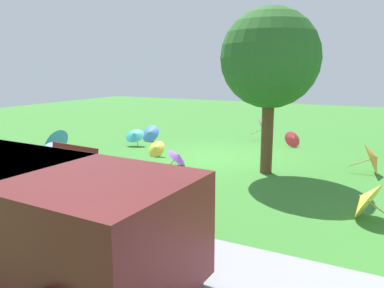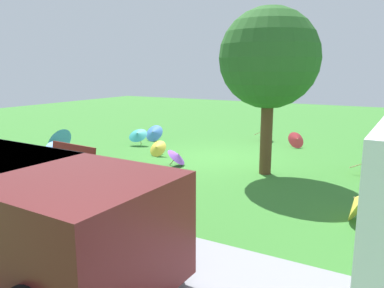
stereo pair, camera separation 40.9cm
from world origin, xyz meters
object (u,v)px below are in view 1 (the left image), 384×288
Objects in this scene: parasol_yellow_0 at (364,199)px; parasol_blue_2 at (59,151)px; parasol_pink_0 at (265,128)px; parasol_red_2 at (293,139)px; park_bench at (79,161)px; parasol_yellow_1 at (156,148)px; parasol_blue_0 at (54,141)px; van_dark at (20,207)px; shade_tree at (270,59)px; parasol_teal_1 at (135,135)px; parasol_purple_0 at (178,156)px; parasol_orange_0 at (374,158)px; parasol_blue_1 at (150,133)px.

parasol_blue_2 is (7.98, -0.19, 0.05)m from parasol_yellow_0.
parasol_red_2 is at bearing 148.16° from parasol_pink_0.
park_bench is at bearing 71.14° from parasol_pink_0.
parasol_blue_0 is at bearing 26.25° from parasol_yellow_1.
van_dark is at bearing 132.04° from parasol_blue_2.
parasol_yellow_0 is (-2.55, 2.26, -2.59)m from shade_tree.
parasol_teal_1 is 2.80m from parasol_blue_0.
parasol_red_2 is (-1.29, 0.80, -0.17)m from parasol_pink_0.
parasol_purple_0 is (-1.22, 0.73, 0.02)m from parasol_yellow_1.
parasol_purple_0 is at bearing 147.79° from parasol_teal_1.
parasol_teal_1 is at bearing -118.30° from parasol_blue_0.
parasol_orange_0 is 7.81m from parasol_teal_1.
park_bench is at bearing 84.24° from parasol_yellow_1.
van_dark is 8.62m from parasol_teal_1.
park_bench is 2.06× the size of parasol_teal_1.
shade_tree reaches higher than park_bench.
parasol_orange_0 is 1.06× the size of parasol_blue_2.
parasol_yellow_1 is 0.81× the size of parasol_purple_0.
parasol_orange_0 is (-2.55, -1.19, -2.56)m from shade_tree.
parasol_blue_0 reaches higher than parasol_blue_1.
parasol_red_2 is at bearing -142.28° from parasol_blue_0.
parasol_teal_1 is 1.02m from parasol_blue_1.
parasol_purple_0 is 4.83m from parasol_red_2.
parasol_red_2 is at bearing -131.90° from parasol_blue_2.
park_bench is at bearing 107.30° from parasol_teal_1.
park_bench is 2.23× the size of parasol_blue_1.
parasol_red_2 reaches higher than parasol_yellow_1.
parasol_red_2 is (-2.28, -4.26, -0.00)m from parasol_purple_0.
parasol_purple_0 is at bearing -151.78° from parasol_blue_2.
parasol_pink_0 is 1.21× the size of parasol_blue_2.
parasol_pink_0 reaches higher than parasol_yellow_0.
parasol_blue_1 is 0.99× the size of parasol_red_2.
parasol_blue_2 reaches higher than parasol_blue_1.
parasol_blue_1 is (7.83, -4.57, -0.07)m from parasol_yellow_0.
parasol_blue_2 is (-1.16, 0.89, -0.02)m from parasol_blue_0.
parasol_yellow_1 is (-0.31, -3.05, -0.20)m from park_bench.
shade_tree reaches higher than parasol_pink_0.
parasol_orange_0 reaches higher than parasol_yellow_1.
parasol_blue_2 is (7.97, 3.26, 0.02)m from parasol_orange_0.
parasol_yellow_1 is 0.67× the size of parasol_blue_2.
park_bench is 7.65m from parasol_orange_0.
park_bench is at bearing -55.55° from van_dark.
parasol_yellow_0 is at bearing 173.21° from parasol_blue_0.
parasol_pink_0 reaches higher than park_bench.
parasol_red_2 is (0.17, -3.79, -2.70)m from shade_tree.
parasol_purple_0 is at bearing 61.82° from parasol_red_2.
parasol_yellow_1 is (6.23, -2.52, -0.12)m from parasol_yellow_0.
parasol_red_2 is at bearing -118.18° from parasol_purple_0.
parasol_purple_0 is (2.45, 0.47, -2.69)m from shade_tree.
parasol_teal_1 is 1.08× the size of parasol_blue_1.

